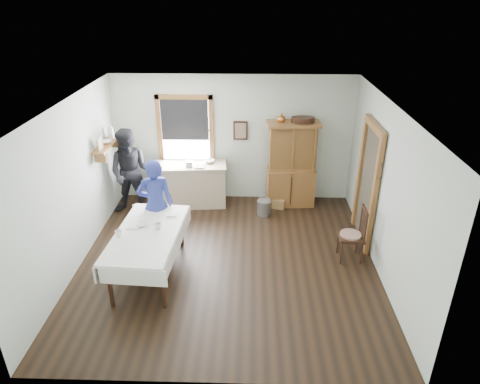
# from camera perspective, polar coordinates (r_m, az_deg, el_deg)

# --- Properties ---
(room) EXTENTS (5.01, 5.01, 2.70)m
(room) POSITION_cam_1_polar(r_m,az_deg,el_deg) (6.77, -1.79, 0.19)
(room) COLOR black
(room) RESTS_ON ground
(window) EXTENTS (1.18, 0.07, 1.48)m
(window) POSITION_cam_1_polar(r_m,az_deg,el_deg) (9.06, -7.31, 8.61)
(window) COLOR white
(window) RESTS_ON room
(doorway) EXTENTS (0.09, 1.14, 2.22)m
(doorway) POSITION_cam_1_polar(r_m,az_deg,el_deg) (7.88, 16.72, 1.41)
(doorway) COLOR #3E382C
(doorway) RESTS_ON room
(wall_shelf) EXTENTS (0.24, 1.00, 0.44)m
(wall_shelf) POSITION_cam_1_polar(r_m,az_deg,el_deg) (8.55, -17.36, 6.22)
(wall_shelf) COLOR olive
(wall_shelf) RESTS_ON room
(framed_picture) EXTENTS (0.30, 0.04, 0.40)m
(framed_picture) POSITION_cam_1_polar(r_m,az_deg,el_deg) (8.98, 0.06, 8.18)
(framed_picture) COLOR #331D11
(framed_picture) RESTS_ON room
(rug_beater) EXTENTS (0.01, 0.27, 0.27)m
(rug_beater) POSITION_cam_1_polar(r_m,az_deg,el_deg) (7.18, 18.26, 3.63)
(rug_beater) COLOR black
(rug_beater) RESTS_ON room
(work_counter) EXTENTS (1.66, 0.74, 0.92)m
(work_counter) POSITION_cam_1_polar(r_m,az_deg,el_deg) (9.13, -6.89, 0.97)
(work_counter) COLOR tan
(work_counter) RESTS_ON room
(china_hutch) EXTENTS (1.10, 0.57, 1.82)m
(china_hutch) POSITION_cam_1_polar(r_m,az_deg,el_deg) (8.97, 6.86, 3.62)
(china_hutch) COLOR olive
(china_hutch) RESTS_ON room
(dining_table) EXTENTS (1.13, 1.99, 0.77)m
(dining_table) POSITION_cam_1_polar(r_m,az_deg,el_deg) (7.13, -12.01, -7.89)
(dining_table) COLOR white
(dining_table) RESTS_ON room
(spindle_chair) EXTENTS (0.47, 0.47, 0.99)m
(spindle_chair) POSITION_cam_1_polar(r_m,az_deg,el_deg) (7.50, 14.61, -5.44)
(spindle_chair) COLOR #331D11
(spindle_chair) RESTS_ON room
(pail) EXTENTS (0.38, 0.38, 0.31)m
(pail) POSITION_cam_1_polar(r_m,az_deg,el_deg) (8.81, 3.21, -2.09)
(pail) COLOR #94979C
(pail) RESTS_ON room
(wicker_basket) EXTENTS (0.42, 0.34, 0.21)m
(wicker_basket) POSITION_cam_1_polar(r_m,az_deg,el_deg) (9.15, 4.92, -1.35)
(wicker_basket) COLOR #996C45
(wicker_basket) RESTS_ON room
(woman_blue) EXTENTS (0.65, 0.51, 1.56)m
(woman_blue) POSITION_cam_1_polar(r_m,az_deg,el_deg) (7.61, -11.13, -2.06)
(woman_blue) COLOR navy
(woman_blue) RESTS_ON room
(figure_dark) EXTENTS (0.85, 0.69, 1.66)m
(figure_dark) POSITION_cam_1_polar(r_m,az_deg,el_deg) (8.86, -14.30, 2.14)
(figure_dark) COLOR black
(figure_dark) RESTS_ON room
(table_cup_a) EXTENTS (0.15, 0.15, 0.09)m
(table_cup_a) POSITION_cam_1_polar(r_m,az_deg,el_deg) (6.97, -10.86, -4.45)
(table_cup_a) COLOR white
(table_cup_a) RESTS_ON dining_table
(table_cup_b) EXTENTS (0.13, 0.13, 0.10)m
(table_cup_b) POSITION_cam_1_polar(r_m,az_deg,el_deg) (6.90, -15.88, -5.35)
(table_cup_b) COLOR white
(table_cup_b) RESTS_ON dining_table
(table_bowl) EXTENTS (0.22, 0.22, 0.05)m
(table_bowl) POSITION_cam_1_polar(r_m,az_deg,el_deg) (7.11, -12.98, -4.21)
(table_bowl) COLOR white
(table_bowl) RESTS_ON dining_table
(counter_book) EXTENTS (0.19, 0.24, 0.02)m
(counter_book) POSITION_cam_1_polar(r_m,az_deg,el_deg) (8.83, -6.05, 3.46)
(counter_book) COLOR #7B6352
(counter_book) RESTS_ON work_counter
(counter_bowl) EXTENTS (0.21, 0.21, 0.07)m
(counter_bowl) POSITION_cam_1_polar(r_m,az_deg,el_deg) (8.98, -4.13, 4.10)
(counter_bowl) COLOR white
(counter_bowl) RESTS_ON work_counter
(shelf_bowl) EXTENTS (0.22, 0.22, 0.05)m
(shelf_bowl) POSITION_cam_1_polar(r_m,az_deg,el_deg) (8.55, -17.36, 6.40)
(shelf_bowl) COLOR white
(shelf_bowl) RESTS_ON wall_shelf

